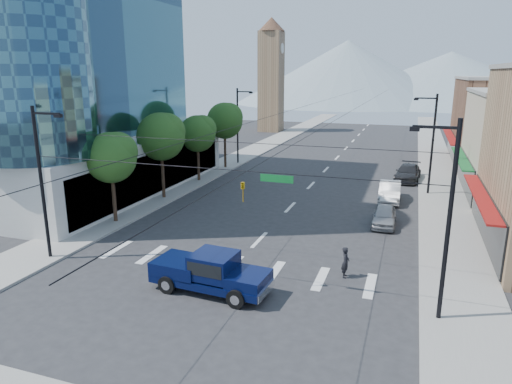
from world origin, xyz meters
TOP-DOWN VIEW (x-y plane):
  - ground at (0.00, 0.00)m, footprint 160.00×160.00m
  - sidewalk_left at (-12.00, 40.00)m, footprint 4.00×120.00m
  - sidewalk_right at (12.00, 40.00)m, footprint 4.00×120.00m
  - office_tower at (-26.26, 13.85)m, footprint 29.50×27.00m
  - shop_far at (20.00, 40.00)m, footprint 12.00×18.00m
  - clock_tower at (-16.50, 62.00)m, footprint 4.80×4.80m
  - mountain_left at (-15.00, 150.00)m, footprint 80.00×80.00m
  - mountain_right at (20.00, 160.00)m, footprint 90.00×90.00m
  - tree_near at (-11.07, 6.10)m, footprint 3.65×3.64m
  - tree_midnear at (-11.07, 13.10)m, footprint 4.09×4.09m
  - tree_midfar at (-11.07, 20.10)m, footprint 3.65×3.64m
  - tree_far at (-11.07, 27.10)m, footprint 4.09×4.09m
  - signal_rig at (0.19, -1.00)m, footprint 21.80×0.20m
  - lamp_pole_nw at (-10.67, 30.00)m, footprint 2.00×0.25m
  - lamp_pole_ne at (10.67, 22.00)m, footprint 2.00×0.25m
  - pickup_truck at (-0.03, -1.71)m, footprint 6.27×2.73m
  - pedestrian at (6.19, 2.17)m, footprint 0.45×0.65m
  - parked_car_near at (7.60, 11.80)m, footprint 1.72×4.15m
  - parked_car_mid at (7.60, 18.75)m, footprint 1.85×5.05m
  - parked_car_far at (8.92, 27.29)m, footprint 2.79×5.79m

SIDE VIEW (x-z plane):
  - ground at x=0.00m, z-range 0.00..0.00m
  - sidewalk_left at x=-12.00m, z-range 0.00..0.15m
  - sidewalk_right at x=12.00m, z-range 0.00..0.15m
  - parked_car_near at x=7.60m, z-range 0.00..1.41m
  - parked_car_far at x=8.92m, z-range 0.00..1.62m
  - parked_car_mid at x=7.60m, z-range 0.00..1.65m
  - pedestrian at x=6.19m, z-range 0.00..1.71m
  - pickup_truck at x=-0.03m, z-range 0.04..2.12m
  - signal_rig at x=0.19m, z-range 0.14..9.14m
  - lamp_pole_nw at x=-10.67m, z-range 0.44..9.44m
  - lamp_pole_ne at x=10.67m, z-range 0.44..9.44m
  - tree_near at x=-11.07m, z-range 1.64..8.34m
  - tree_midfar at x=-11.07m, z-range 1.64..8.34m
  - shop_far at x=20.00m, z-range 0.00..10.00m
  - tree_midnear at x=-11.07m, z-range 1.83..9.35m
  - tree_far at x=-11.07m, z-range 1.83..9.35m
  - mountain_right at x=20.00m, z-range 0.00..18.00m
  - clock_tower at x=-16.50m, z-range 0.44..20.84m
  - mountain_left at x=-15.00m, z-range 0.00..22.00m
  - office_tower at x=-26.26m, z-range -0.55..29.45m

